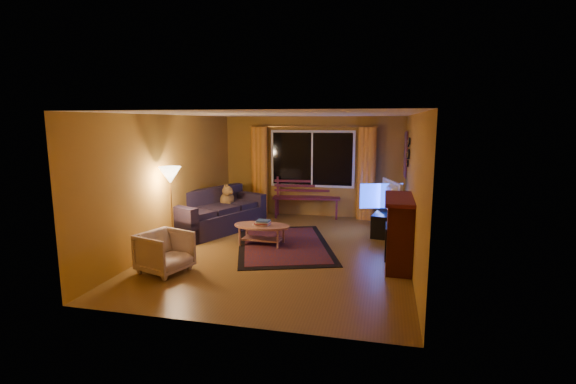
% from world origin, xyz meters
% --- Properties ---
extents(floor, '(4.50, 6.00, 0.02)m').
position_xyz_m(floor, '(0.00, 0.00, -0.01)').
color(floor, brown).
rests_on(floor, ground).
extents(ceiling, '(4.50, 6.00, 0.02)m').
position_xyz_m(ceiling, '(0.00, 0.00, 2.51)').
color(ceiling, white).
rests_on(ceiling, ground).
extents(wall_back, '(4.50, 0.02, 2.50)m').
position_xyz_m(wall_back, '(0.00, 3.01, 1.25)').
color(wall_back, '#B3802C').
rests_on(wall_back, ground).
extents(wall_left, '(0.02, 6.00, 2.50)m').
position_xyz_m(wall_left, '(-2.26, 0.00, 1.25)').
color(wall_left, '#B3802C').
rests_on(wall_left, ground).
extents(wall_right, '(0.02, 6.00, 2.50)m').
position_xyz_m(wall_right, '(2.26, 0.00, 1.25)').
color(wall_right, '#B3802C').
rests_on(wall_right, ground).
extents(window, '(2.00, 0.02, 1.30)m').
position_xyz_m(window, '(0.00, 2.94, 1.45)').
color(window, black).
rests_on(window, wall_back).
extents(curtain_rod, '(3.20, 0.03, 0.03)m').
position_xyz_m(curtain_rod, '(0.00, 2.90, 2.25)').
color(curtain_rod, '#BF8C3F').
rests_on(curtain_rod, wall_back).
extents(curtain_left, '(0.36, 0.36, 2.24)m').
position_xyz_m(curtain_left, '(-1.35, 2.88, 1.12)').
color(curtain_left, orange).
rests_on(curtain_left, ground).
extents(curtain_right, '(0.36, 0.36, 2.24)m').
position_xyz_m(curtain_right, '(1.35, 2.88, 1.12)').
color(curtain_right, orange).
rests_on(curtain_right, ground).
extents(bench, '(1.71, 0.70, 0.50)m').
position_xyz_m(bench, '(-0.10, 2.75, 0.25)').
color(bench, '#531826').
rests_on(bench, ground).
extents(potted_plant, '(0.51, 0.51, 0.80)m').
position_xyz_m(potted_plant, '(-2.00, 2.75, 0.40)').
color(potted_plant, '#235B1E').
rests_on(potted_plant, ground).
extents(sofa, '(1.78, 2.41, 0.90)m').
position_xyz_m(sofa, '(-1.75, 0.99, 0.45)').
color(sofa, '#241C2D').
rests_on(sofa, ground).
extents(dog, '(0.50, 0.57, 0.52)m').
position_xyz_m(dog, '(-1.70, 1.49, 0.70)').
color(dog, olive).
rests_on(dog, sofa).
extents(armchair, '(0.83, 0.86, 0.72)m').
position_xyz_m(armchair, '(-1.58, -1.55, 0.36)').
color(armchair, '#C9AE9F').
rests_on(armchair, ground).
extents(floor_lamp, '(0.28, 0.28, 1.58)m').
position_xyz_m(floor_lamp, '(-2.00, -0.52, 0.79)').
color(floor_lamp, '#BF8C3F').
rests_on(floor_lamp, ground).
extents(rug, '(2.51, 3.14, 0.02)m').
position_xyz_m(rug, '(-0.09, 0.30, 0.01)').
color(rug, '#5F1603').
rests_on(rug, ground).
extents(coffee_table, '(1.15, 1.15, 0.40)m').
position_xyz_m(coffee_table, '(-0.50, 0.20, 0.20)').
color(coffee_table, '#A26754').
rests_on(coffee_table, ground).
extents(tv_console, '(0.58, 1.20, 0.48)m').
position_xyz_m(tv_console, '(1.83, 1.64, 0.24)').
color(tv_console, black).
rests_on(tv_console, ground).
extents(television, '(0.49, 1.15, 0.66)m').
position_xyz_m(television, '(1.83, 1.64, 0.81)').
color(television, black).
rests_on(television, tv_console).
extents(fireplace, '(0.40, 1.20, 1.10)m').
position_xyz_m(fireplace, '(2.05, -0.40, 0.55)').
color(fireplace, maroon).
rests_on(fireplace, ground).
extents(mirror_cluster, '(0.06, 0.60, 0.56)m').
position_xyz_m(mirror_cluster, '(2.21, 1.30, 1.80)').
color(mirror_cluster, black).
rests_on(mirror_cluster, wall_right).
extents(painting, '(0.04, 0.76, 0.96)m').
position_xyz_m(painting, '(2.22, 2.45, 1.65)').
color(painting, '#CC531D').
rests_on(painting, wall_right).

